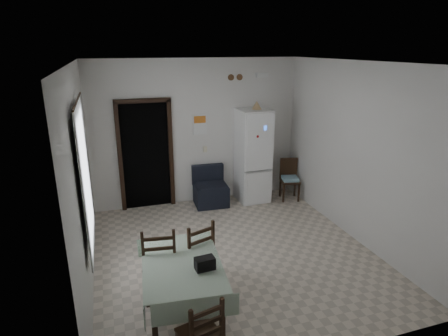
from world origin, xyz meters
name	(u,v)px	position (x,y,z in m)	size (l,w,h in m)	color
ground	(234,252)	(0.00, 0.00, 0.00)	(4.50, 4.50, 0.00)	beige
ceiling	(235,62)	(0.00, 0.00, 2.90)	(4.20, 4.50, 0.02)	white
wall_back	(197,133)	(0.00, 2.25, 1.45)	(4.20, 0.02, 2.90)	silver
wall_front	(315,236)	(0.00, -2.25, 1.45)	(4.20, 0.02, 2.90)	silver
wall_left	(82,180)	(-2.10, 0.00, 1.45)	(0.02, 4.50, 2.90)	silver
wall_right	(356,153)	(2.10, 0.00, 1.45)	(0.02, 4.50, 2.90)	silver
doorway	(145,153)	(-1.05, 2.45, 1.06)	(1.06, 0.52, 2.22)	black
window_recess	(76,178)	(-2.15, -0.20, 1.55)	(0.10, 1.20, 1.60)	silver
curtain	(85,177)	(-2.04, -0.20, 1.55)	(0.02, 1.45, 1.85)	white
curtain_rod	(77,101)	(-2.03, -0.20, 2.50)	(0.02, 0.02, 1.60)	black
calendar	(200,124)	(0.05, 2.24, 1.62)	(0.28, 0.02, 0.40)	white
calendar_image	(200,120)	(0.05, 2.23, 1.72)	(0.24, 0.01, 0.14)	orange
light_switch	(205,149)	(0.15, 2.24, 1.10)	(0.08, 0.02, 0.12)	beige
vent_left	(231,77)	(0.70, 2.23, 2.52)	(0.12, 0.12, 0.03)	brown
vent_right	(240,77)	(0.88, 2.23, 2.52)	(0.12, 0.12, 0.03)	brown
emergency_light	(262,75)	(1.35, 2.21, 2.55)	(0.25, 0.07, 0.09)	white
fridge	(253,156)	(1.08, 1.93, 0.96)	(0.62, 0.62, 1.92)	white
tan_cone	(257,105)	(1.14, 1.95, 2.00)	(0.20, 0.20, 0.16)	tan
navy_seat	(211,186)	(0.18, 1.93, 0.39)	(0.65, 0.63, 0.79)	black
corner_chair	(290,180)	(1.84, 1.70, 0.43)	(0.37, 0.37, 0.86)	black
dining_table	(183,288)	(-1.04, -1.15, 0.35)	(0.90, 1.36, 0.71)	#A0B59A
black_bag	(205,263)	(-0.82, -1.36, 0.78)	(0.22, 0.13, 0.14)	black
dining_chair_far_left	(160,260)	(-1.24, -0.69, 0.51)	(0.43, 0.43, 1.01)	black
dining_chair_far_right	(194,253)	(-0.78, -0.63, 0.49)	(0.42, 0.42, 0.98)	black
dining_chair_near_head	(199,332)	(-1.06, -2.01, 0.44)	(0.38, 0.38, 0.88)	black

